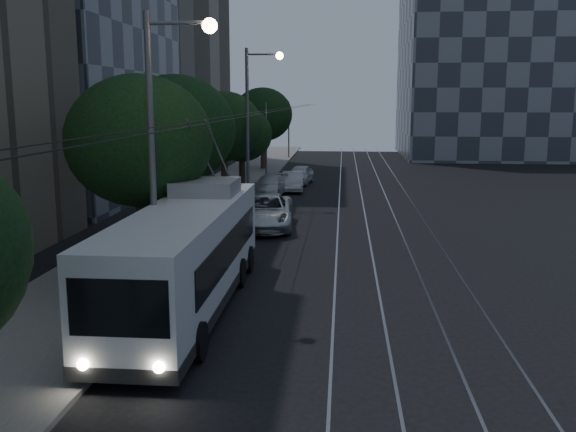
% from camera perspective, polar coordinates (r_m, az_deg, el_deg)
% --- Properties ---
extents(ground, '(120.00, 120.00, 0.00)m').
position_cam_1_polar(ground, '(19.00, 3.22, -8.82)').
color(ground, black).
rests_on(ground, ground).
extents(sidewalk, '(5.00, 90.00, 0.15)m').
position_cam_1_polar(sidewalk, '(39.26, -6.87, 1.26)').
color(sidewalk, slate).
rests_on(sidewalk, ground).
extents(tram_rails, '(4.52, 90.00, 0.02)m').
position_cam_1_polar(tram_rails, '(38.50, 7.86, 0.95)').
color(tram_rails, gray).
rests_on(tram_rails, ground).
extents(overhead_wires, '(2.23, 90.00, 6.00)m').
position_cam_1_polar(overhead_wires, '(38.43, -3.27, 6.21)').
color(overhead_wires, black).
rests_on(overhead_wires, ground).
extents(building_distant_right, '(22.00, 18.00, 24.00)m').
position_cam_1_polar(building_distant_right, '(75.23, 18.98, 14.21)').
color(building_distant_right, '#353A44').
rests_on(building_distant_right, ground).
extents(trolleybus, '(2.65, 12.02, 5.63)m').
position_cam_1_polar(trolleybus, '(19.40, -8.92, -3.46)').
color(trolleybus, white).
rests_on(trolleybus, ground).
extents(pickup_silver, '(3.12, 6.08, 1.64)m').
position_cam_1_polar(pickup_silver, '(31.36, -2.13, 0.41)').
color(pickup_silver, '#BABCC2').
rests_on(pickup_silver, ground).
extents(car_white_a, '(2.33, 4.27, 1.38)m').
position_cam_1_polar(car_white_a, '(32.68, -2.35, 0.58)').
color(car_white_a, silver).
rests_on(car_white_a, ground).
extents(car_white_b, '(2.42, 4.75, 1.32)m').
position_cam_1_polar(car_white_b, '(41.83, -1.64, 2.69)').
color(car_white_b, '#B9B8BD').
rests_on(car_white_b, ground).
extents(car_white_c, '(1.70, 4.07, 1.31)m').
position_cam_1_polar(car_white_c, '(44.12, 0.41, 3.09)').
color(car_white_c, '#B8B7BC').
rests_on(car_white_c, ground).
extents(car_white_d, '(2.09, 4.19, 1.37)m').
position_cam_1_polar(car_white_d, '(47.87, 1.08, 3.70)').
color(car_white_d, silver).
rests_on(car_white_d, ground).
extents(tree_1, '(5.03, 5.03, 7.10)m').
position_cam_1_polar(tree_1, '(22.70, -13.10, 6.50)').
color(tree_1, '#2E201A').
rests_on(tree_1, ground).
extents(tree_2, '(5.36, 5.36, 7.33)m').
position_cam_1_polar(tree_2, '(29.19, -9.97, 7.58)').
color(tree_2, '#2E201A').
rests_on(tree_2, ground).
extents(tree_3, '(4.85, 4.85, 6.74)m').
position_cam_1_polar(tree_3, '(40.67, -5.74, 7.92)').
color(tree_3, '#2E201A').
rests_on(tree_3, ground).
extents(tree_4, '(4.21, 4.21, 5.76)m').
position_cam_1_polar(tree_4, '(44.52, -4.14, 7.26)').
color(tree_4, '#2E201A').
rests_on(tree_4, ground).
extents(tree_5, '(5.21, 5.21, 7.25)m').
position_cam_1_polar(tree_5, '(56.98, -2.26, 9.00)').
color(tree_5, '#2E201A').
rests_on(tree_5, ground).
extents(streetlamp_near, '(2.15, 0.44, 8.73)m').
position_cam_1_polar(streetlamp_near, '(19.44, -10.97, 7.50)').
color(streetlamp_near, slate).
rests_on(streetlamp_near, ground).
extents(streetlamp_far, '(2.24, 0.44, 9.16)m').
position_cam_1_polar(streetlamp_far, '(38.32, -3.04, 9.34)').
color(streetlamp_far, slate).
rests_on(streetlamp_far, ground).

